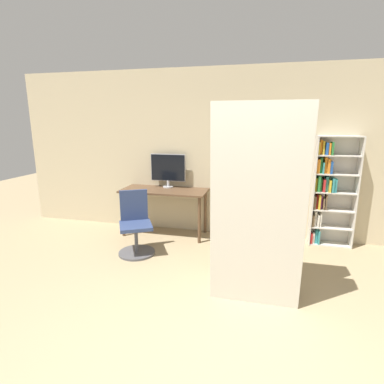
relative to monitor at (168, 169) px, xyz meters
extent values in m
cube|color=#C6B793|center=(1.29, 0.14, 0.26)|extent=(8.00, 0.06, 2.70)
cube|color=brown|center=(-0.01, -0.19, -0.33)|extent=(1.41, 0.60, 0.03)
cylinder|color=brown|center=(-0.65, -0.43, -0.72)|extent=(0.05, 0.05, 0.74)
cylinder|color=brown|center=(0.64, -0.43, -0.72)|extent=(0.05, 0.05, 0.74)
cylinder|color=brown|center=(-0.65, 0.05, -0.72)|extent=(0.05, 0.05, 0.74)
cylinder|color=brown|center=(0.64, 0.05, -0.72)|extent=(0.05, 0.05, 0.74)
cylinder|color=#B7B7BC|center=(0.00, 0.00, -0.31)|extent=(0.18, 0.18, 0.02)
cylinder|color=#B7B7BC|center=(0.00, 0.00, -0.25)|extent=(0.04, 0.04, 0.10)
cube|color=#B7B7BC|center=(0.00, 0.00, 0.02)|extent=(0.60, 0.02, 0.46)
cube|color=black|center=(0.00, 0.00, 0.02)|extent=(0.58, 0.03, 0.43)
cylinder|color=#4C4C51|center=(-0.15, -1.04, -1.07)|extent=(0.52, 0.52, 0.03)
cylinder|color=#4C4C51|center=(-0.15, -1.04, -0.87)|extent=(0.05, 0.05, 0.37)
cube|color=navy|center=(-0.15, -1.04, -0.67)|extent=(0.60, 0.60, 0.05)
cube|color=navy|center=(-0.25, -0.86, -0.42)|extent=(0.37, 0.22, 0.45)
cube|color=beige|center=(2.31, -0.02, -0.26)|extent=(0.02, 0.25, 1.66)
cube|color=beige|center=(2.90, -0.02, -0.26)|extent=(0.02, 0.25, 1.66)
cube|color=beige|center=(2.60, 0.10, -0.26)|extent=(0.62, 0.02, 1.66)
cube|color=beige|center=(2.60, -0.02, -1.08)|extent=(0.58, 0.22, 0.02)
cube|color=beige|center=(2.60, -0.02, -0.81)|extent=(0.58, 0.22, 0.02)
cube|color=beige|center=(2.60, -0.02, -0.53)|extent=(0.58, 0.22, 0.02)
cube|color=beige|center=(2.60, -0.02, -0.26)|extent=(0.58, 0.22, 0.02)
cube|color=beige|center=(2.60, -0.02, 0.02)|extent=(0.58, 0.22, 0.02)
cube|color=beige|center=(2.60, -0.02, 0.29)|extent=(0.58, 0.22, 0.02)
cube|color=beige|center=(2.60, -0.02, 0.57)|extent=(0.58, 0.22, 0.02)
cube|color=red|center=(2.34, -0.05, -0.99)|extent=(0.03, 0.14, 0.16)
cube|color=silver|center=(2.37, -0.02, -0.99)|extent=(0.03, 0.15, 0.16)
cube|color=teal|center=(2.41, -0.03, -0.97)|extent=(0.03, 0.12, 0.20)
cube|color=teal|center=(2.44, -0.05, -0.97)|extent=(0.02, 0.15, 0.21)
cube|color=brown|center=(2.34, -0.05, -0.71)|extent=(0.04, 0.14, 0.17)
cube|color=silver|center=(2.38, -0.01, -0.68)|extent=(0.03, 0.14, 0.23)
cube|color=silver|center=(2.42, -0.04, -0.71)|extent=(0.03, 0.17, 0.18)
cube|color=silver|center=(2.45, -0.02, -0.69)|extent=(0.02, 0.18, 0.21)
cube|color=brown|center=(2.34, -0.02, -0.42)|extent=(0.04, 0.17, 0.20)
cube|color=red|center=(2.38, 0.01, -0.42)|extent=(0.02, 0.14, 0.21)
cube|color=gold|center=(2.41, -0.04, -0.41)|extent=(0.03, 0.13, 0.22)
cube|color=#7A2D84|center=(2.44, 0.00, -0.42)|extent=(0.02, 0.13, 0.20)
cube|color=brown|center=(2.47, -0.03, -0.44)|extent=(0.02, 0.17, 0.17)
cube|color=brown|center=(2.50, -0.04, -0.41)|extent=(0.02, 0.14, 0.23)
cube|color=gold|center=(2.34, 0.00, -0.15)|extent=(0.03, 0.14, 0.19)
cube|color=#287A38|center=(2.38, -0.03, -0.13)|extent=(0.03, 0.17, 0.24)
cube|color=#287A38|center=(2.41, -0.02, -0.16)|extent=(0.03, 0.12, 0.18)
cube|color=red|center=(2.45, -0.04, -0.15)|extent=(0.03, 0.15, 0.19)
cube|color=teal|center=(2.49, 0.00, -0.14)|extent=(0.04, 0.15, 0.23)
cube|color=gold|center=(2.53, -0.04, -0.16)|extent=(0.03, 0.17, 0.18)
cube|color=teal|center=(2.57, -0.05, -0.14)|extent=(0.03, 0.17, 0.21)
cube|color=teal|center=(2.60, -0.03, -0.15)|extent=(0.03, 0.17, 0.20)
cube|color=orange|center=(2.34, -0.01, 0.13)|extent=(0.04, 0.18, 0.20)
cube|color=#287A38|center=(2.38, 0.01, 0.14)|extent=(0.03, 0.15, 0.23)
cube|color=teal|center=(2.41, -0.04, 0.11)|extent=(0.02, 0.15, 0.16)
cube|color=orange|center=(2.45, 0.01, 0.14)|extent=(0.04, 0.14, 0.23)
cube|color=orange|center=(2.49, -0.01, 0.13)|extent=(0.04, 0.17, 0.21)
cube|color=#1E4C9E|center=(2.52, -0.03, 0.12)|extent=(0.03, 0.15, 0.18)
cube|color=gold|center=(2.33, -0.04, 0.39)|extent=(0.02, 0.14, 0.18)
cube|color=orange|center=(2.36, 0.02, 0.40)|extent=(0.03, 0.13, 0.21)
cube|color=gold|center=(2.40, 0.00, 0.40)|extent=(0.03, 0.13, 0.20)
cube|color=#1E4C9E|center=(2.44, -0.02, 0.39)|extent=(0.03, 0.18, 0.18)
cube|color=orange|center=(2.48, -0.02, 0.39)|extent=(0.03, 0.18, 0.17)
cube|color=#287A38|center=(2.51, -0.04, 0.39)|extent=(0.03, 0.16, 0.18)
cube|color=beige|center=(1.52, -1.84, -0.06)|extent=(0.91, 0.36, 2.05)
cube|color=beige|center=(1.97, -1.84, -0.06)|extent=(0.01, 0.36, 2.01)
cube|color=beige|center=(1.52, -1.55, -0.07)|extent=(0.91, 0.28, 2.04)
cube|color=beige|center=(1.97, -1.55, -0.07)|extent=(0.01, 0.28, 2.00)
camera|label=1|loc=(1.56, -4.75, 0.76)|focal=28.00mm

